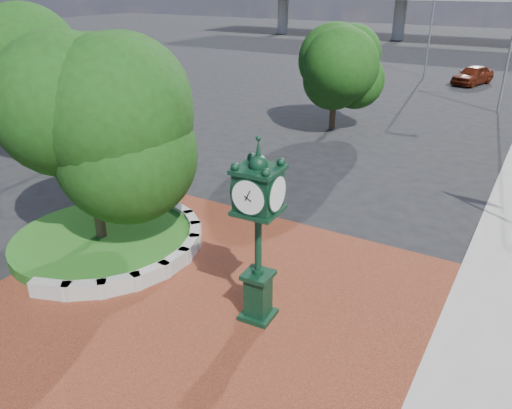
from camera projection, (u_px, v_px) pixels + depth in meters
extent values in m
plane|color=black|center=(222.00, 286.00, 15.07)|extent=(200.00, 200.00, 0.00)
cube|color=maroon|center=(202.00, 303.00, 14.28)|extent=(12.00, 12.00, 0.04)
cube|color=#9E9B93|center=(52.00, 290.00, 14.42)|extent=(1.29, 0.76, 0.54)
cube|color=#9E9B93|center=(85.00, 291.00, 14.39)|extent=(1.20, 1.04, 0.54)
cube|color=#9E9B93|center=(120.00, 286.00, 14.63)|extent=(1.00, 1.22, 0.54)
cube|color=#9E9B93|center=(151.00, 276.00, 15.11)|extent=(0.71, 1.30, 0.54)
cube|color=#9E9B93|center=(175.00, 263.00, 15.79)|extent=(0.35, 1.25, 0.54)
cube|color=#9E9B93|center=(190.00, 249.00, 16.62)|extent=(0.71, 1.30, 0.54)
cube|color=#9E9B93|center=(195.00, 235.00, 17.50)|extent=(1.00, 1.22, 0.54)
cube|color=#9E9B93|center=(192.00, 223.00, 18.37)|extent=(1.20, 1.04, 0.54)
cube|color=#9E9B93|center=(182.00, 214.00, 19.13)|extent=(1.29, 0.76, 0.54)
cylinder|color=#164E16|center=(103.00, 240.00, 17.31)|extent=(6.10, 6.10, 0.40)
cylinder|color=#9E9B93|center=(283.00, 15.00, 84.98)|extent=(1.80, 1.80, 6.00)
cylinder|color=#9E9B93|center=(399.00, 19.00, 75.67)|extent=(1.80, 1.80, 6.00)
cylinder|color=#38281C|center=(100.00, 217.00, 16.95)|extent=(0.36, 0.36, 2.17)
sphere|color=#18390F|center=(89.00, 143.00, 15.86)|extent=(5.20, 5.20, 5.20)
cylinder|color=#38281C|center=(60.00, 141.00, 24.53)|extent=(0.36, 0.36, 2.45)
sphere|color=#18390F|center=(50.00, 81.00, 23.33)|extent=(5.60, 5.60, 5.60)
cylinder|color=#38281C|center=(333.00, 113.00, 30.64)|extent=(0.36, 0.36, 1.92)
sphere|color=#18390F|center=(335.00, 76.00, 29.70)|extent=(4.40, 4.40, 4.40)
cube|color=black|center=(258.00, 315.00, 13.65)|extent=(0.89, 0.89, 0.17)
cube|color=black|center=(258.00, 295.00, 13.37)|extent=(0.62, 0.62, 1.17)
cube|color=black|center=(258.00, 275.00, 13.12)|extent=(0.78, 0.78, 0.13)
cylinder|color=black|center=(258.00, 243.00, 12.72)|extent=(0.18, 0.18, 1.82)
cube|color=black|center=(258.00, 190.00, 12.12)|extent=(1.01, 1.01, 0.96)
cylinder|color=white|center=(248.00, 197.00, 11.72)|extent=(0.86, 0.11, 0.85)
cylinder|color=white|center=(268.00, 183.00, 12.53)|extent=(0.86, 0.11, 0.85)
cylinder|color=white|center=(240.00, 186.00, 12.34)|extent=(0.11, 0.86, 0.85)
cylinder|color=white|center=(277.00, 194.00, 11.91)|extent=(0.11, 0.86, 0.85)
sphere|color=black|center=(258.00, 164.00, 11.85)|extent=(0.47, 0.47, 0.47)
cone|color=black|center=(258.00, 150.00, 11.70)|extent=(0.19, 0.19, 0.53)
imported|color=#531A0B|center=(473.00, 75.00, 43.79)|extent=(3.32, 5.20, 1.65)
cylinder|color=slate|center=(511.00, 45.00, 33.00)|extent=(0.16, 0.16, 9.08)
cylinder|color=slate|center=(431.00, 27.00, 45.91)|extent=(0.16, 0.16, 8.91)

